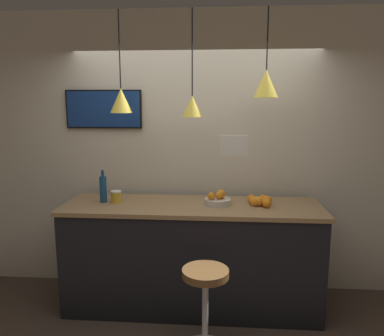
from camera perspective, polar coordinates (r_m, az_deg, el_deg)
back_wall at (r=3.93m, az=0.53°, el=2.17°), size 8.00×0.06×2.90m
service_counter at (r=3.73m, az=0.00°, el=-13.21°), size 2.43×0.73×1.03m
bar_stool at (r=3.11m, az=2.03°, el=-19.06°), size 0.41×0.41×0.71m
fruit_bowl at (r=3.55m, az=3.93°, el=-4.85°), size 0.25×0.25×0.14m
orange_pile at (r=3.58m, az=10.21°, el=-4.95°), size 0.22×0.24×0.08m
juice_bottle at (r=3.70m, az=-13.38°, el=-3.08°), size 0.07×0.07×0.31m
spread_jar at (r=3.69m, az=-11.49°, el=-4.29°), size 0.10×0.10×0.11m
pendant_lamp_left at (r=3.56m, az=-10.76°, el=10.11°), size 0.20×0.20×0.91m
pendant_lamp_middle at (r=3.45m, az=0.04°, el=9.49°), size 0.18×0.18×0.95m
pendant_lamp_right at (r=3.47m, az=11.22°, el=12.50°), size 0.22×0.22×0.78m
mounted_tv at (r=4.02m, az=-13.30°, el=8.72°), size 0.79×0.04×0.39m
hanging_menu_board at (r=3.15m, az=6.38°, el=3.45°), size 0.24×0.01×0.17m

